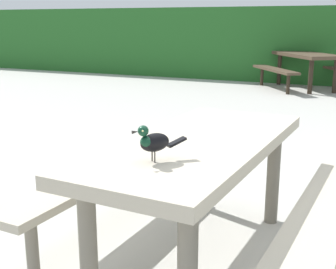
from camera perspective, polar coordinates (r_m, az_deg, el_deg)
ground_plane at (r=2.84m, az=9.76°, el=-15.47°), size 60.00×60.00×0.00m
picnic_table_foreground at (r=2.63m, az=3.79°, el=-4.49°), size 1.76×1.83×0.74m
bird_grackle at (r=2.14m, az=-1.93°, el=-0.85°), size 0.19×0.25×0.18m
picnic_table_mid_left at (r=10.03m, az=17.02°, el=8.71°), size 2.37×2.37×0.74m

